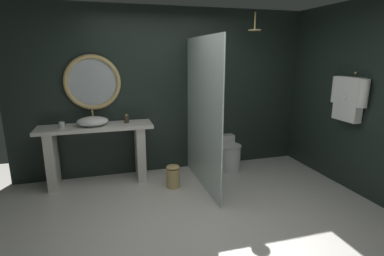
{
  "coord_description": "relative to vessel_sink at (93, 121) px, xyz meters",
  "views": [
    {
      "loc": [
        -0.98,
        -2.83,
        1.89
      ],
      "look_at": [
        0.07,
        0.75,
        0.96
      ],
      "focal_mm": 27.96,
      "sensor_mm": 36.0,
      "label": 1
    }
  ],
  "objects": [
    {
      "name": "vanity_counter",
      "position": [
        0.03,
        0.01,
        -0.4
      ],
      "size": [
        1.62,
        0.49,
        0.89
      ],
      "color": "silver",
      "rests_on": "ground_plane"
    },
    {
      "name": "waste_bin",
      "position": [
        1.06,
        -0.46,
        -0.78
      ],
      "size": [
        0.19,
        0.19,
        0.34
      ],
      "color": "tan",
      "rests_on": "ground_plane"
    },
    {
      "name": "hanging_bathrobe",
      "position": [
        3.39,
        -1.11,
        0.37
      ],
      "size": [
        0.2,
        0.6,
        0.67
      ],
      "color": "tan"
    },
    {
      "name": "shower_glass_panel",
      "position": [
        1.5,
        -0.48,
        0.11
      ],
      "size": [
        0.02,
        1.52,
        2.13
      ],
      "primitive_type": "cube",
      "color": "silver",
      "rests_on": "ground_plane"
    },
    {
      "name": "tumbler_cup",
      "position": [
        -0.41,
        -0.01,
        -0.02
      ],
      "size": [
        0.08,
        0.08,
        0.08
      ],
      "primitive_type": "cylinder",
      "color": "silver",
      "rests_on": "vanity_counter"
    },
    {
      "name": "toilet",
      "position": [
        2.11,
        -0.0,
        -0.7
      ],
      "size": [
        0.38,
        0.55,
        0.53
      ],
      "color": "white",
      "rests_on": "ground_plane"
    },
    {
      "name": "ground_plane",
      "position": [
        1.18,
        -1.57,
        -0.95
      ],
      "size": [
        5.76,
        5.76,
        0.0
      ],
      "primitive_type": "plane",
      "color": "silver"
    },
    {
      "name": "rain_shower_head",
      "position": [
        2.44,
        -0.11,
        1.31
      ],
      "size": [
        0.19,
        0.19,
        0.27
      ],
      "color": "tan"
    },
    {
      "name": "vessel_sink",
      "position": [
        0.0,
        0.0,
        0.0
      ],
      "size": [
        0.44,
        0.36,
        0.22
      ],
      "color": "white",
      "rests_on": "vanity_counter"
    },
    {
      "name": "round_wall_mirror",
      "position": [
        0.03,
        0.24,
        0.53
      ],
      "size": [
        0.81,
        0.07,
        0.81
      ],
      "color": "tan"
    },
    {
      "name": "side_wall_right",
      "position": [
        3.53,
        -0.81,
        0.35
      ],
      "size": [
        0.1,
        2.47,
        2.6
      ],
      "primitive_type": "cube",
      "color": "#1E2823",
      "rests_on": "ground_plane"
    },
    {
      "name": "soap_dispenser",
      "position": [
        0.48,
        0.05,
        -0.01
      ],
      "size": [
        0.06,
        0.06,
        0.13
      ],
      "color": "#3D3323",
      "rests_on": "vanity_counter"
    },
    {
      "name": "back_wall_panel",
      "position": [
        1.18,
        0.33,
        0.35
      ],
      "size": [
        4.8,
        0.1,
        2.6
      ],
      "primitive_type": "cube",
      "color": "#1E2823",
      "rests_on": "ground_plane"
    }
  ]
}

